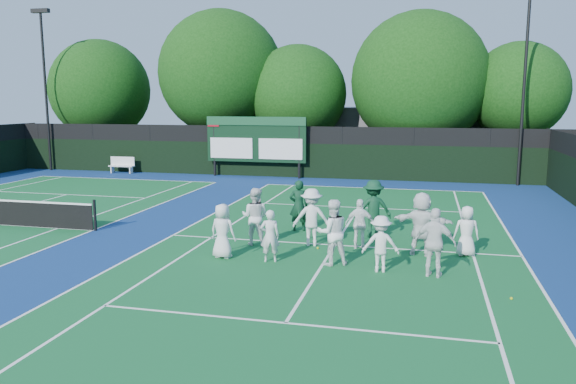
# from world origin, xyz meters

# --- Properties ---
(ground) EXTENTS (120.00, 120.00, 0.00)m
(ground) POSITION_xyz_m (0.00, 0.00, 0.00)
(ground) COLOR #15370F
(ground) RESTS_ON ground
(court_apron) EXTENTS (34.00, 32.00, 0.01)m
(court_apron) POSITION_xyz_m (-6.00, 1.00, 0.00)
(court_apron) COLOR navy
(court_apron) RESTS_ON ground
(near_court) EXTENTS (11.05, 23.85, 0.01)m
(near_court) POSITION_xyz_m (0.00, 1.00, 0.01)
(near_court) COLOR #125B2A
(near_court) RESTS_ON ground
(back_fence) EXTENTS (34.00, 0.08, 3.00)m
(back_fence) POSITION_xyz_m (-6.00, 16.00, 1.36)
(back_fence) COLOR black
(back_fence) RESTS_ON ground
(scoreboard) EXTENTS (6.00, 0.21, 3.55)m
(scoreboard) POSITION_xyz_m (-7.01, 15.59, 2.19)
(scoreboard) COLOR black
(scoreboard) RESTS_ON ground
(clubhouse) EXTENTS (18.00, 6.00, 4.00)m
(clubhouse) POSITION_xyz_m (-2.00, 24.00, 2.00)
(clubhouse) COLOR #5B5B60
(clubhouse) RESTS_ON ground
(light_pole_left) EXTENTS (1.20, 0.30, 10.12)m
(light_pole_left) POSITION_xyz_m (-21.00, 15.70, 6.30)
(light_pole_left) COLOR black
(light_pole_left) RESTS_ON ground
(light_pole_right) EXTENTS (1.20, 0.30, 10.12)m
(light_pole_right) POSITION_xyz_m (7.50, 15.70, 6.30)
(light_pole_right) COLOR black
(light_pole_right) RESTS_ON ground
(bench) EXTENTS (1.61, 0.45, 1.02)m
(bench) POSITION_xyz_m (-15.65, 15.37, 0.55)
(bench) COLOR white
(bench) RESTS_ON ground
(tree_a) EXTENTS (6.87, 6.87, 8.64)m
(tree_a) POSITION_xyz_m (-19.35, 19.58, 5.03)
(tree_a) COLOR black
(tree_a) RESTS_ON ground
(tree_b) EXTENTS (8.13, 8.13, 10.32)m
(tree_b) POSITION_xyz_m (-10.39, 19.58, 6.04)
(tree_b) COLOR black
(tree_b) RESTS_ON ground
(tree_c) EXTENTS (6.23, 6.23, 7.99)m
(tree_c) POSITION_xyz_m (-5.22, 19.58, 4.71)
(tree_c) COLOR black
(tree_c) RESTS_ON ground
(tree_d) EXTENTS (8.30, 8.30, 9.80)m
(tree_d) POSITION_xyz_m (2.33, 19.58, 5.43)
(tree_d) COLOR black
(tree_d) RESTS_ON ground
(tree_e) EXTENTS (5.66, 5.66, 7.87)m
(tree_e) POSITION_xyz_m (7.95, 19.58, 4.89)
(tree_e) COLOR black
(tree_e) RESTS_ON ground
(tennis_ball_0) EXTENTS (0.07, 0.07, 0.07)m
(tennis_ball_0) POSITION_xyz_m (-0.44, 0.44, 0.03)
(tennis_ball_0) COLOR gold
(tennis_ball_0) RESTS_ON ground
(tennis_ball_1) EXTENTS (0.07, 0.07, 0.07)m
(tennis_ball_1) POSITION_xyz_m (2.45, 1.34, 0.03)
(tennis_ball_1) COLOR gold
(tennis_ball_1) RESTS_ON ground
(tennis_ball_2) EXTENTS (0.07, 0.07, 0.07)m
(tennis_ball_2) POSITION_xyz_m (4.66, -2.85, 0.03)
(tennis_ball_2) COLOR gold
(tennis_ball_2) RESTS_ON ground
(tennis_ball_3) EXTENTS (0.07, 0.07, 0.07)m
(tennis_ball_3) POSITION_xyz_m (-1.81, 0.34, 0.03)
(tennis_ball_3) COLOR gold
(tennis_ball_3) RESTS_ON ground
(tennis_ball_4) EXTENTS (0.07, 0.07, 0.07)m
(tennis_ball_4) POSITION_xyz_m (1.32, 2.73, 0.03)
(tennis_ball_4) COLOR gold
(tennis_ball_4) RESTS_ON ground
(player_front_0) EXTENTS (0.85, 0.63, 1.58)m
(player_front_0) POSITION_xyz_m (-2.91, -1.15, 0.79)
(player_front_0) COLOR white
(player_front_0) RESTS_ON ground
(player_front_1) EXTENTS (0.62, 0.49, 1.49)m
(player_front_1) POSITION_xyz_m (-1.49, -1.22, 0.75)
(player_front_1) COLOR silver
(player_front_1) RESTS_ON ground
(player_front_2) EXTENTS (1.09, 0.99, 1.83)m
(player_front_2) POSITION_xyz_m (0.24, -1.07, 0.92)
(player_front_2) COLOR white
(player_front_2) RESTS_ON ground
(player_front_3) EXTENTS (1.03, 0.67, 1.51)m
(player_front_3) POSITION_xyz_m (1.58, -1.41, 0.76)
(player_front_3) COLOR white
(player_front_3) RESTS_ON ground
(player_front_4) EXTENTS (1.12, 0.65, 1.80)m
(player_front_4) POSITION_xyz_m (2.96, -1.52, 0.90)
(player_front_4) COLOR white
(player_front_4) RESTS_ON ground
(player_back_0) EXTENTS (0.90, 0.72, 1.81)m
(player_back_0) POSITION_xyz_m (-2.45, 0.51, 0.90)
(player_back_0) COLOR white
(player_back_0) RESTS_ON ground
(player_back_1) EXTENTS (1.28, 0.90, 1.80)m
(player_back_1) POSITION_xyz_m (-0.71, 0.81, 0.90)
(player_back_1) COLOR white
(player_back_1) RESTS_ON ground
(player_back_2) EXTENTS (0.91, 0.39, 1.54)m
(player_back_2) POSITION_xyz_m (0.79, 0.80, 0.77)
(player_back_2) COLOR white
(player_back_2) RESTS_ON ground
(player_back_3) EXTENTS (1.82, 0.94, 1.88)m
(player_back_3) POSITION_xyz_m (2.61, 0.51, 0.94)
(player_back_3) COLOR white
(player_back_3) RESTS_ON ground
(player_back_4) EXTENTS (0.75, 0.52, 1.48)m
(player_back_4) POSITION_xyz_m (3.88, 0.72, 0.74)
(player_back_4) COLOR white
(player_back_4) RESTS_ON ground
(coach_left) EXTENTS (0.73, 0.56, 1.79)m
(coach_left) POSITION_xyz_m (-1.55, 2.69, 0.89)
(coach_left) COLOR #0D331E
(coach_left) RESTS_ON ground
(coach_right) EXTENTS (1.40, 1.08, 1.91)m
(coach_right) POSITION_xyz_m (1.04, 2.38, 0.96)
(coach_right) COLOR #103B23
(coach_right) RESTS_ON ground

